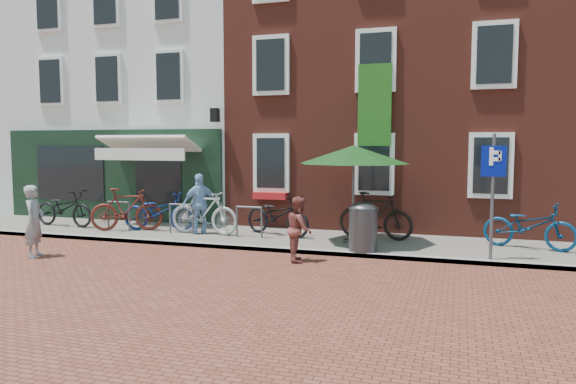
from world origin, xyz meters
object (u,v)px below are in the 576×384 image
(boy, at_px, (299,229))
(bicycle_5, at_px, (375,216))
(bicycle_1, at_px, (126,209))
(bicycle_6, at_px, (529,226))
(litter_bin, at_px, (363,224))
(bicycle_2, at_px, (159,211))
(parking_sign, at_px, (493,179))
(bicycle_3, at_px, (204,212))
(cafe_person, at_px, (200,204))
(parasol, at_px, (354,151))
(woman, at_px, (34,221))
(bicycle_0, at_px, (64,208))
(bicycle_4, at_px, (278,215))

(boy, xyz_separation_m, bicycle_5, (1.25, 2.70, -0.01))
(bicycle_1, distance_m, bicycle_6, 10.56)
(litter_bin, relative_size, bicycle_2, 0.58)
(boy, bearing_deg, parking_sign, -93.56)
(bicycle_5, relative_size, bicycle_6, 0.97)
(litter_bin, height_order, bicycle_3, bicycle_3)
(litter_bin, bearing_deg, bicycle_1, 172.91)
(bicycle_2, height_order, bicycle_6, same)
(cafe_person, distance_m, bicycle_5, 4.74)
(parasol, bearing_deg, woman, -152.76)
(parasol, relative_size, boy, 1.92)
(woman, relative_size, bicycle_6, 0.79)
(cafe_person, relative_size, bicycle_3, 0.82)
(bicycle_6, bearing_deg, boy, 133.32)
(litter_bin, relative_size, cafe_person, 0.73)
(bicycle_0, relative_size, bicycle_3, 1.03)
(litter_bin, height_order, woman, woman)
(bicycle_3, bearing_deg, bicycle_4, -73.40)
(parking_sign, relative_size, bicycle_1, 1.33)
(boy, height_order, cafe_person, cafe_person)
(parasol, bearing_deg, bicycle_4, 168.17)
(litter_bin, distance_m, bicycle_2, 6.14)
(woman, xyz_separation_m, bicycle_0, (-2.08, 3.43, -0.17))
(litter_bin, bearing_deg, bicycle_6, 21.84)
(boy, xyz_separation_m, bicycle_2, (-4.79, 2.18, -0.07))
(parking_sign, xyz_separation_m, bicycle_2, (-8.78, 1.23, -1.17))
(boy, distance_m, bicycle_5, 2.97)
(bicycle_6, bearing_deg, woman, 126.36)
(boy, bearing_deg, bicycle_2, 48.52)
(litter_bin, distance_m, bicycle_4, 2.95)
(parasol, relative_size, bicycle_2, 1.32)
(bicycle_0, relative_size, bicycle_2, 1.00)
(woman, distance_m, bicycle_2, 3.74)
(boy, xyz_separation_m, bicycle_0, (-7.92, 2.02, -0.07))
(bicycle_6, bearing_deg, bicycle_1, 109.78)
(boy, distance_m, bicycle_1, 5.95)
(boy, relative_size, bicycle_2, 0.69)
(bicycle_1, distance_m, bicycle_2, 0.91)
(parking_sign, xyz_separation_m, bicycle_6, (0.91, 1.53, -1.17))
(bicycle_5, bearing_deg, cafe_person, 109.10)
(bicycle_0, height_order, bicycle_1, bicycle_1)
(bicycle_5, bearing_deg, bicycle_0, 105.63)
(bicycle_6, bearing_deg, parasol, 112.99)
(parking_sign, bearing_deg, bicycle_3, 171.75)
(bicycle_2, bearing_deg, parasol, -101.25)
(woman, bearing_deg, bicycle_2, -35.70)
(litter_bin, xyz_separation_m, bicycle_5, (0.02, 1.69, -0.01))
(woman, xyz_separation_m, bicycle_6, (10.73, 3.89, -0.17))
(bicycle_1, relative_size, bicycle_4, 0.97)
(bicycle_4, bearing_deg, parasol, -82.07)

